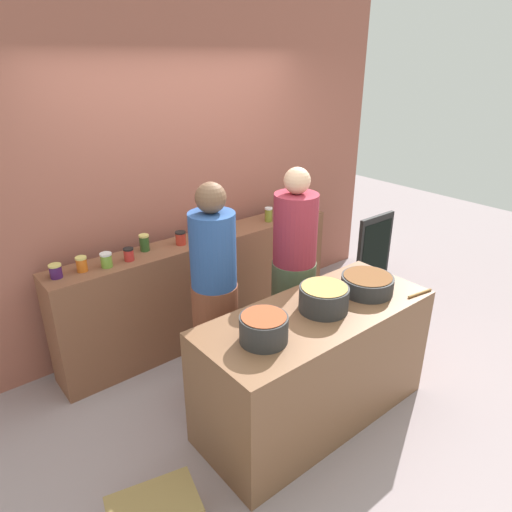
{
  "coord_description": "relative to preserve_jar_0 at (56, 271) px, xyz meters",
  "views": [
    {
      "loc": [
        -2.01,
        -2.11,
        2.45
      ],
      "look_at": [
        0.0,
        0.35,
        1.05
      ],
      "focal_mm": 32.48,
      "sensor_mm": 36.0,
      "label": 1
    }
  ],
  "objects": [
    {
      "name": "preserve_jar_9",
      "position": [
        1.97,
        -0.04,
        0.02
      ],
      "size": [
        0.07,
        0.07,
        0.14
      ],
      "color": "olive",
      "rests_on": "display_shelf"
    },
    {
      "name": "preserve_jar_1",
      "position": [
        0.18,
        -0.01,
        0.01
      ],
      "size": [
        0.08,
        0.08,
        0.11
      ],
      "color": "#D35F1A",
      "rests_on": "display_shelf"
    },
    {
      "name": "preserve_jar_3",
      "position": [
        0.54,
        -0.05,
        -0.0
      ],
      "size": [
        0.08,
        0.08,
        0.1
      ],
      "color": "red",
      "rests_on": "display_shelf"
    },
    {
      "name": "cooking_pot_center",
      "position": [
        1.27,
        -1.42,
        -0.06
      ],
      "size": [
        0.33,
        0.33,
        0.17
      ],
      "color": "#2D2D2D",
      "rests_on": "prep_table"
    },
    {
      "name": "display_shelf",
      "position": [
        1.23,
        -0.01,
        -0.53
      ],
      "size": [
        2.7,
        0.36,
        0.96
      ],
      "primitive_type": "cube",
      "color": "brown",
      "rests_on": "ground"
    },
    {
      "name": "preserve_jar_2",
      "position": [
        0.35,
        -0.05,
        0.0
      ],
      "size": [
        0.09,
        0.09,
        0.11
      ],
      "color": "olive",
      "rests_on": "display_shelf"
    },
    {
      "name": "wooden_spoon",
      "position": [
        1.96,
        -1.71,
        -0.13
      ],
      "size": [
        0.23,
        0.05,
        0.02
      ],
      "primitive_type": "cylinder",
      "rotation": [
        1.57,
        0.0,
        4.56
      ],
      "color": "#9E703D",
      "rests_on": "prep_table"
    },
    {
      "name": "storefront_wall",
      "position": [
        1.23,
        0.34,
        0.48
      ],
      "size": [
        4.8,
        0.12,
        3.0
      ],
      "primitive_type": "cube",
      "color": "#9D5848",
      "rests_on": "ground"
    },
    {
      "name": "preserve_jar_8",
      "position": [
        1.52,
        0.03,
        0.01
      ],
      "size": [
        0.07,
        0.07,
        0.12
      ],
      "color": "olive",
      "rests_on": "display_shelf"
    },
    {
      "name": "cook_with_tongs",
      "position": [
        0.88,
        -0.71,
        -0.26
      ],
      "size": [
        0.34,
        0.34,
        1.66
      ],
      "color": "brown",
      "rests_on": "ground"
    },
    {
      "name": "preserve_jar_5",
      "position": [
        1.02,
        -0.02,
        0.01
      ],
      "size": [
        0.09,
        0.09,
        0.11
      ],
      "color": "red",
      "rests_on": "display_shelf"
    },
    {
      "name": "cook_in_cap",
      "position": [
        1.58,
        -0.81,
        -0.25
      ],
      "size": [
        0.36,
        0.36,
        1.68
      ],
      "color": "#4C5C3E",
      "rests_on": "ground"
    },
    {
      "name": "preserve_jar_11",
      "position": [
        2.44,
        0.06,
        0.02
      ],
      "size": [
        0.08,
        0.08,
        0.14
      ],
      "color": "#442C53",
      "rests_on": "display_shelf"
    },
    {
      "name": "cooking_pot_left",
      "position": [
        0.73,
        -1.45,
        -0.06
      ],
      "size": [
        0.29,
        0.29,
        0.17
      ],
      "color": "#2D2D2D",
      "rests_on": "prep_table"
    },
    {
      "name": "preserve_jar_0",
      "position": [
        0.0,
        0.0,
        0.0
      ],
      "size": [
        0.09,
        0.09,
        0.1
      ],
      "color": "#3D1950",
      "rests_on": "display_shelf"
    },
    {
      "name": "chalkboard_sign",
      "position": [
        2.95,
        -0.59,
        -0.53
      ],
      "size": [
        0.5,
        0.05,
        0.95
      ],
      "color": "black",
      "rests_on": "ground"
    },
    {
      "name": "preserve_jar_10",
      "position": [
        2.11,
        -0.05,
        0.01
      ],
      "size": [
        0.08,
        0.08,
        0.13
      ],
      "color": "brown",
      "rests_on": "display_shelf"
    },
    {
      "name": "cooking_pot_right",
      "position": [
        1.69,
        -1.44,
        -0.08
      ],
      "size": [
        0.37,
        0.37,
        0.13
      ],
      "color": "#2D2D2D",
      "rests_on": "prep_table"
    },
    {
      "name": "preserve_jar_6",
      "position": [
        1.25,
        0.03,
        0.02
      ],
      "size": [
        0.09,
        0.09,
        0.15
      ],
      "color": "#973B22",
      "rests_on": "display_shelf"
    },
    {
      "name": "preserve_jar_4",
      "position": [
        0.72,
        0.05,
        0.02
      ],
      "size": [
        0.08,
        0.08,
        0.14
      ],
      "color": "#2C5022",
      "rests_on": "display_shelf"
    },
    {
      "name": "preserve_jar_7",
      "position": [
        1.4,
        -0.06,
        0.02
      ],
      "size": [
        0.08,
        0.08,
        0.14
      ],
      "color": "#CF6208",
      "rests_on": "display_shelf"
    },
    {
      "name": "ground",
      "position": [
        1.23,
        -1.11,
        -1.02
      ],
      "size": [
        12.0,
        12.0,
        0.0
      ],
      "primitive_type": "plane",
      "color": "gray"
    },
    {
      "name": "prep_table",
      "position": [
        1.23,
        -1.41,
        -0.58
      ],
      "size": [
        1.7,
        0.7,
        0.87
      ],
      "primitive_type": "cube",
      "color": "brown",
      "rests_on": "ground"
    }
  ]
}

